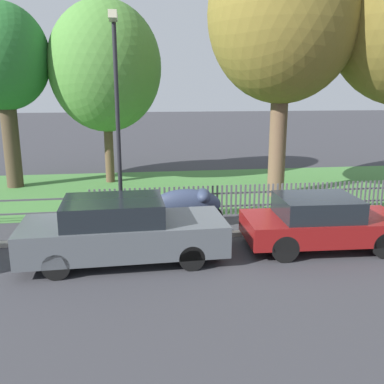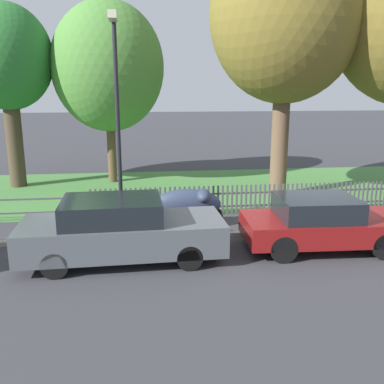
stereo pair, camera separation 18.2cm
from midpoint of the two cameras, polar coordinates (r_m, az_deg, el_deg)
name	(u,v)px [view 2 (the right image)]	position (r m, az deg, el deg)	size (l,w,h in m)	color
ground_plane	(304,234)	(12.10, 15.15, -5.48)	(120.00, 120.00, 0.00)	#38383D
kerb_stone	(303,231)	(12.16, 14.99, -5.06)	(35.33, 0.20, 0.12)	#9E998E
grass_strip	(251,187)	(17.31, 8.17, 0.67)	(35.33, 7.27, 0.01)	#477F3D
park_fence	(280,198)	(13.84, 12.08, -0.83)	(35.33, 0.05, 0.95)	#4C4C51
parked_car_black_saloon	(121,230)	(9.91, -8.96, -4.98)	(4.64, 1.91, 1.46)	#51565B
parked_car_navy_estate	(321,223)	(10.96, 17.29, -3.91)	(3.93, 1.86, 1.32)	maroon
covered_motorcycle	(189,204)	(12.07, -0.01, -1.64)	(2.06, 0.76, 1.12)	black
tree_nearest_kerb	(7,60)	(18.25, -23.22, 15.92)	(3.45, 3.45, 6.99)	#473828
tree_behind_motorcycle	(108,67)	(18.03, -10.83, 16.03)	(4.45, 4.45, 7.24)	brown
tree_mid_park	(286,15)	(15.81, 12.75, 22.01)	(5.14, 5.14, 9.24)	brown
street_lamp	(117,101)	(11.26, -9.52, 11.84)	(0.20, 0.79, 5.63)	black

